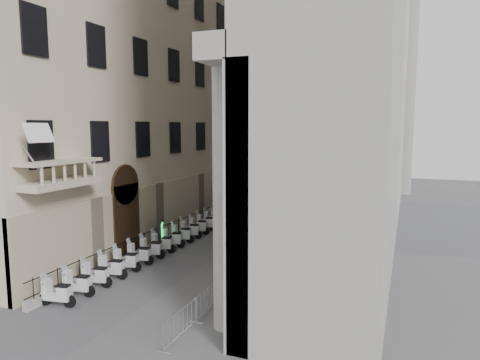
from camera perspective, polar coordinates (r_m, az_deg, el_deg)
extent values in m
cube|color=beige|center=(36.76, -9.28, 21.59)|extent=(5.00, 36.00, 34.00)
cube|color=#A7A59E|center=(58.12, 11.24, 14.20)|extent=(22.00, 10.00, 30.00)
cylinder|color=silver|center=(34.64, -2.31, -4.03)|extent=(0.06, 0.06, 2.14)
cylinder|color=silver|center=(33.65, 1.95, -4.37)|extent=(0.06, 0.06, 2.14)
cylinder|color=silver|center=(37.10, -0.61, -3.27)|extent=(0.06, 0.06, 2.14)
cylinder|color=silver|center=(36.18, 3.39, -3.55)|extent=(0.06, 0.06, 2.14)
cube|color=silver|center=(35.17, 0.61, -2.01)|extent=(2.91, 2.91, 0.12)
cone|color=silver|center=(35.09, 0.61, -1.22)|extent=(3.89, 3.89, 0.97)
cylinder|color=gray|center=(36.67, -0.01, 0.73)|extent=(0.16, 0.16, 7.35)
cylinder|color=gray|center=(36.52, 1.72, 6.47)|extent=(2.05, 1.04, 0.12)
cube|color=gray|center=(36.62, 3.31, 6.39)|extent=(0.50, 0.38, 0.14)
cube|color=black|center=(28.37, -10.60, -7.03)|extent=(0.57, 0.89, 1.82)
cube|color=#19E54C|center=(28.30, -10.33, -6.64)|extent=(0.29, 0.61, 1.01)
imported|color=#0C1433|center=(37.69, 6.20, -3.46)|extent=(0.73, 0.61, 1.73)
imported|color=black|center=(46.31, 8.76, -1.61)|extent=(0.95, 0.93, 1.54)
imported|color=black|center=(42.22, 3.94, -2.36)|extent=(0.79, 0.51, 1.61)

